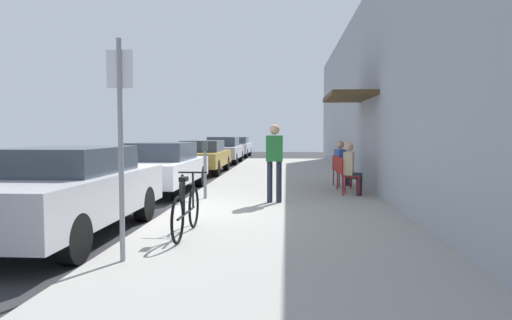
% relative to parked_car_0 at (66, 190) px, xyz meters
% --- Properties ---
extents(ground_plane, '(60.00, 60.00, 0.00)m').
position_rel_parked_car_0_xyz_m(ground_plane, '(1.10, 1.76, -0.74)').
color(ground_plane, '#2D2D30').
extents(sidewalk_slab, '(4.50, 32.00, 0.12)m').
position_rel_parked_car_0_xyz_m(sidewalk_slab, '(3.35, 3.76, -0.68)').
color(sidewalk_slab, '#9E9B93').
rests_on(sidewalk_slab, ground_plane).
extents(building_facade, '(1.40, 32.00, 5.51)m').
position_rel_parked_car_0_xyz_m(building_facade, '(5.75, 3.77, 2.01)').
color(building_facade, '#999EA8').
rests_on(building_facade, ground_plane).
extents(parked_car_0, '(1.80, 4.40, 1.41)m').
position_rel_parked_car_0_xyz_m(parked_car_0, '(0.00, 0.00, 0.00)').
color(parked_car_0, '#B7B7BC').
rests_on(parked_car_0, ground_plane).
extents(parked_car_1, '(1.80, 4.40, 1.37)m').
position_rel_parked_car_0_xyz_m(parked_car_1, '(0.00, 5.28, -0.03)').
color(parked_car_1, silver).
rests_on(parked_car_1, ground_plane).
extents(parked_car_2, '(1.80, 4.40, 1.33)m').
position_rel_parked_car_0_xyz_m(parked_car_2, '(0.00, 11.17, -0.04)').
color(parked_car_2, '#A58433').
rests_on(parked_car_2, ground_plane).
extents(parked_car_3, '(1.80, 4.40, 1.42)m').
position_rel_parked_car_0_xyz_m(parked_car_3, '(0.00, 17.15, -0.01)').
color(parked_car_3, '#B7B7BC').
rests_on(parked_car_3, ground_plane).
extents(parked_car_4, '(1.80, 4.40, 1.37)m').
position_rel_parked_car_0_xyz_m(parked_car_4, '(0.00, 23.36, -0.02)').
color(parked_car_4, silver).
rests_on(parked_car_4, ground_plane).
extents(parking_meter, '(0.12, 0.10, 1.32)m').
position_rel_parked_car_0_xyz_m(parking_meter, '(1.55, 3.43, 0.15)').
color(parking_meter, slate).
rests_on(parking_meter, sidewalk_slab).
extents(street_sign, '(0.32, 0.06, 2.60)m').
position_rel_parked_car_0_xyz_m(street_sign, '(1.50, -1.60, 0.90)').
color(street_sign, gray).
rests_on(street_sign, sidewalk_slab).
extents(bicycle_0, '(0.46, 1.71, 0.90)m').
position_rel_parked_car_0_xyz_m(bicycle_0, '(1.95, -0.24, -0.26)').
color(bicycle_0, black).
rests_on(bicycle_0, sidewalk_slab).
extents(cafe_chair_0, '(0.54, 0.54, 0.87)m').
position_rel_parked_car_0_xyz_m(cafe_chair_0, '(4.94, 4.26, -0.12)').
color(cafe_chair_0, maroon).
rests_on(cafe_chair_0, sidewalk_slab).
extents(seated_patron_0, '(0.50, 0.45, 1.29)m').
position_rel_parked_car_0_xyz_m(seated_patron_0, '(5.00, 4.24, 0.08)').
color(seated_patron_0, '#232838').
rests_on(seated_patron_0, sidewalk_slab).
extents(cafe_chair_1, '(0.54, 0.54, 0.87)m').
position_rel_parked_car_0_xyz_m(cafe_chair_1, '(4.94, 5.08, -0.12)').
color(cafe_chair_1, maroon).
rests_on(cafe_chair_1, sidewalk_slab).
extents(cafe_chair_2, '(0.56, 0.56, 0.87)m').
position_rel_parked_car_0_xyz_m(cafe_chair_2, '(4.94, 6.03, -0.12)').
color(cafe_chair_2, maroon).
rests_on(cafe_chair_2, sidewalk_slab).
extents(seated_patron_2, '(0.51, 0.47, 1.29)m').
position_rel_parked_car_0_xyz_m(seated_patron_2, '(5.00, 6.05, 0.08)').
color(seated_patron_2, '#232838').
rests_on(seated_patron_2, sidewalk_slab).
extents(pedestrian_standing, '(0.36, 0.22, 1.70)m').
position_rel_parked_car_0_xyz_m(pedestrian_standing, '(3.16, 2.95, 0.38)').
color(pedestrian_standing, '#232838').
rests_on(pedestrian_standing, sidewalk_slab).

